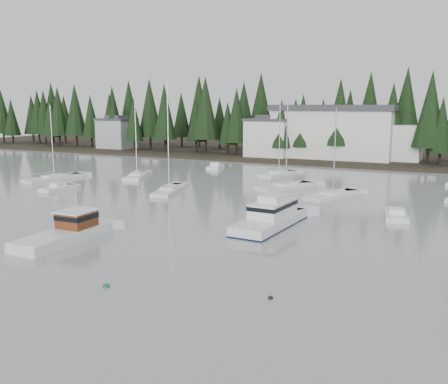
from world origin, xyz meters
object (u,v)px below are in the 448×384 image
at_px(house_west, 269,137).
at_px(runabout_1, 396,217).
at_px(sailboat_6, 279,175).
at_px(runabout_3, 215,167).
at_px(house_far_west, 117,133).
at_px(sailboat_3, 286,187).
at_px(sailboat_1, 169,191).
at_px(harbor_inn, 344,133).
at_px(runabout_0, 58,189).
at_px(lobster_boat_brown, 65,234).
at_px(sailboat_5, 54,179).
at_px(sailboat_7, 333,197).
at_px(sailboat_2, 137,177).
at_px(cabin_cruiser_center, 271,219).

xyz_separation_m(house_west, runabout_1, (32.24, -47.00, -4.52)).
bearing_deg(sailboat_6, runabout_3, 86.71).
bearing_deg(house_far_west, sailboat_3, -32.16).
bearing_deg(sailboat_1, house_far_west, 28.41).
xyz_separation_m(harbor_inn, runabout_1, (17.20, -50.34, -5.64)).
bearing_deg(runabout_3, runabout_0, 150.22).
relative_size(lobster_boat_brown, sailboat_5, 0.79).
distance_m(house_west, sailboat_1, 44.60).
bearing_deg(house_west, house_far_west, 177.27).
relative_size(house_far_west, sailboat_7, 0.73).
xyz_separation_m(house_far_west, runabout_1, (74.24, -49.00, -4.27)).
bearing_deg(house_far_west, sailboat_2, -48.25).
relative_size(sailboat_1, sailboat_6, 1.06).
bearing_deg(runabout_0, runabout_1, -83.41).
distance_m(cabin_cruiser_center, sailboat_6, 34.69).
bearing_deg(house_west, runabout_1, -55.55).
height_order(sailboat_6, sailboat_7, sailboat_6).
relative_size(house_far_west, runabout_1, 1.49).
xyz_separation_m(sailboat_1, runabout_1, (29.26, -2.74, 0.03)).
relative_size(cabin_cruiser_center, sailboat_2, 0.90).
bearing_deg(sailboat_5, lobster_boat_brown, -125.86).
distance_m(cabin_cruiser_center, sailboat_7, 17.83).
bearing_deg(sailboat_6, sailboat_5, 135.71).
xyz_separation_m(sailboat_2, sailboat_6, (19.76, 11.75, 0.02)).
distance_m(house_west, sailboat_3, 38.18).
bearing_deg(sailboat_7, lobster_boat_brown, 173.07).
bearing_deg(house_far_west, sailboat_7, -31.63).
relative_size(sailboat_7, runabout_3, 2.07).
height_order(house_west, cabin_cruiser_center, house_west).
distance_m(lobster_boat_brown, sailboat_7, 33.99).
bearing_deg(sailboat_6, sailboat_1, 171.94).
bearing_deg(house_west, sailboat_5, -113.83).
bearing_deg(sailboat_1, sailboat_7, -89.79).
height_order(house_far_west, runabout_3, house_far_west).
bearing_deg(sailboat_1, house_west, -11.93).
bearing_deg(sailboat_1, cabin_cruiser_center, -137.71).
xyz_separation_m(sailboat_2, runabout_3, (6.05, 15.60, 0.06)).
relative_size(sailboat_2, sailboat_5, 1.04).
bearing_deg(sailboat_3, lobster_boat_brown, -166.51).
xyz_separation_m(harbor_inn, sailboat_6, (-4.23, -26.63, -5.69)).
bearing_deg(sailboat_2, harbor_inn, -54.98).
relative_size(sailboat_3, sailboat_6, 1.05).
bearing_deg(house_far_west, harbor_inn, 1.35).
bearing_deg(sailboat_3, house_far_west, 84.46).
distance_m(sailboat_6, sailboat_7, 19.73).
height_order(harbor_inn, runabout_1, harbor_inn).
bearing_deg(harbor_inn, runabout_0, -116.41).
relative_size(house_west, runabout_1, 1.67).
bearing_deg(sailboat_6, lobster_boat_brown, -171.22).
bearing_deg(sailboat_1, runabout_0, 95.23).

